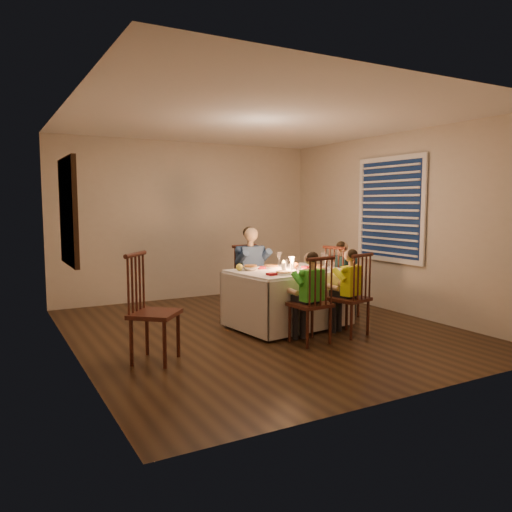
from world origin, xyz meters
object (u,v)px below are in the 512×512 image
chair_end (341,316)px  dining_table (288,286)px  serving_bowl (251,268)px  child_teal (341,316)px  child_green (310,343)px  child_yellow (348,335)px  adult (251,316)px  chair_extra (156,361)px  chair_near_right (348,335)px  chair_near_left (310,343)px  chair_adult (251,316)px

chair_end → dining_table: bearing=84.5°
serving_bowl → child_teal: bearing=-3.4°
child_green → child_yellow: 0.61m
child_green → serving_bowl: serving_bowl is taller
adult → chair_end: bearing=-33.2°
child_green → child_yellow: child_green is taller
child_teal → serving_bowl: size_ratio=5.31×
dining_table → chair_extra: 2.10m
serving_bowl → dining_table: bearing=-23.2°
chair_near_right → chair_near_left: bearing=-9.2°
chair_near_right → child_teal: 1.00m
child_yellow → child_teal: 1.00m
chair_near_left → chair_near_right: size_ratio=1.00×
chair_adult → chair_near_right: size_ratio=1.00×
chair_near_right → adult: adult is taller
dining_table → chair_near_left: size_ratio=1.52×
chair_near_left → adult: (0.05, 1.51, 0.00)m
chair_adult → chair_end: (1.11, -0.63, 0.00)m
chair_near_left → chair_near_right: same height
serving_bowl → child_yellow: bearing=-46.8°
child_teal → serving_bowl: 1.61m
chair_near_right → chair_extra: size_ratio=0.91×
adult → child_green: 1.51m
chair_near_left → child_teal: size_ratio=0.95×
dining_table → child_green: (-0.19, -0.78, -0.53)m
chair_adult → chair_near_right: 1.56m
chair_near_right → child_green: (-0.61, -0.05, 0.00)m
chair_adult → chair_near_left: 1.51m
chair_near_right → chair_end: same height
chair_end → child_green: size_ratio=0.96×
adult → chair_near_left: bearing=-95.6°
chair_adult → adult: size_ratio=0.80×
child_yellow → serving_bowl: size_ratio=5.22×
chair_end → serving_bowl: 1.61m
chair_extra → child_yellow: (2.36, -0.14, 0.00)m
dining_table → chair_near_right: (0.42, -0.72, -0.53)m
dining_table → child_yellow: bearing=-67.0°
chair_near_right → adult: size_ratio=0.80×
dining_table → child_teal: bearing=-0.8°
adult → dining_table: bearing=-82.7°
adult → child_teal: 1.28m
child_yellow → serving_bowl: 1.47m
chair_near_right → chair_end: (0.55, 0.83, 0.00)m
adult → child_yellow: adult is taller
chair_end → serving_bowl: size_ratio=5.02×
child_yellow → child_teal: (0.55, 0.83, 0.00)m
chair_adult → chair_end: same height
chair_end → child_teal: child_teal is taller
chair_near_left → adult: adult is taller
adult → chair_near_right: bearing=-72.7°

